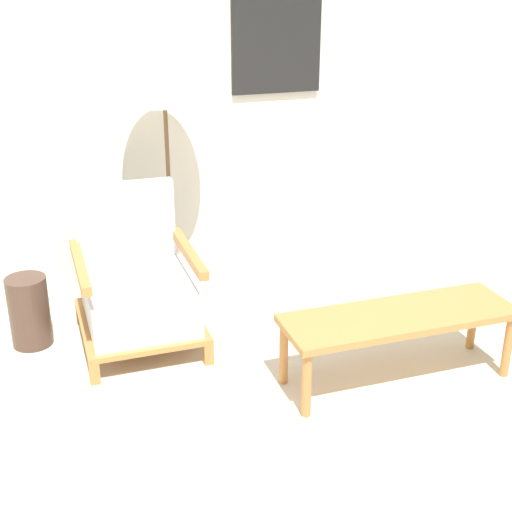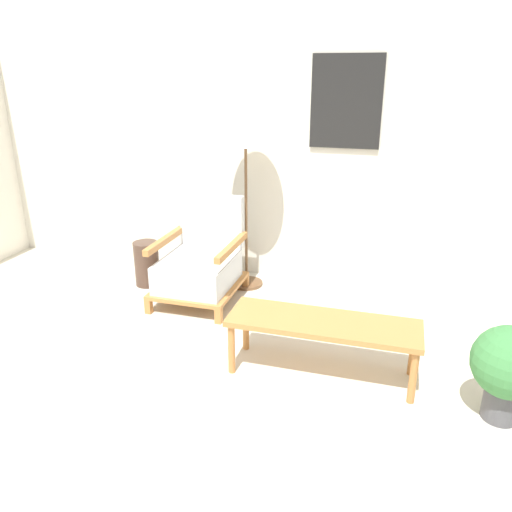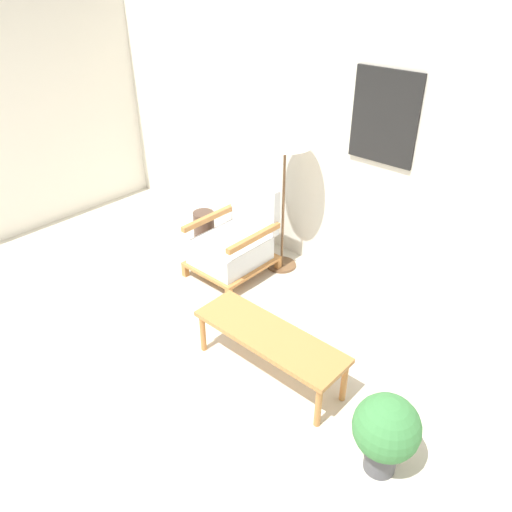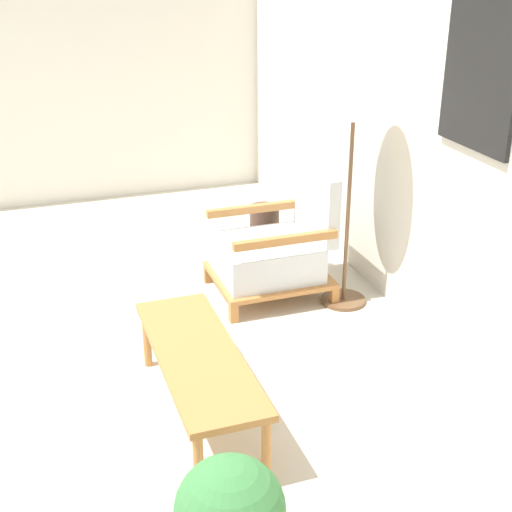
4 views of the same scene
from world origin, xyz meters
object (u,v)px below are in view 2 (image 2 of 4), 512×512
(floor_lamp, at_px, (246,134))
(potted_plant, at_px, (508,366))
(coffee_table, at_px, (323,327))
(armchair, at_px, (201,264))
(vase, at_px, (147,264))

(floor_lamp, xyz_separation_m, potted_plant, (1.86, -1.34, -0.98))
(floor_lamp, height_order, potted_plant, floor_lamp)
(floor_lamp, bearing_deg, coffee_table, -53.98)
(coffee_table, height_order, potted_plant, potted_plant)
(potted_plant, bearing_deg, floor_lamp, 144.33)
(armchair, bearing_deg, floor_lamp, 53.08)
(coffee_table, bearing_deg, armchair, 144.33)
(armchair, relative_size, vase, 2.08)
(armchair, xyz_separation_m, floor_lamp, (0.28, 0.37, 1.00))
(coffee_table, relative_size, potted_plant, 2.12)
(potted_plant, bearing_deg, armchair, 155.61)
(coffee_table, xyz_separation_m, potted_plant, (1.00, -0.15, 0.00))
(coffee_table, bearing_deg, vase, 150.93)
(vase, height_order, potted_plant, potted_plant)
(armchair, bearing_deg, potted_plant, -24.39)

